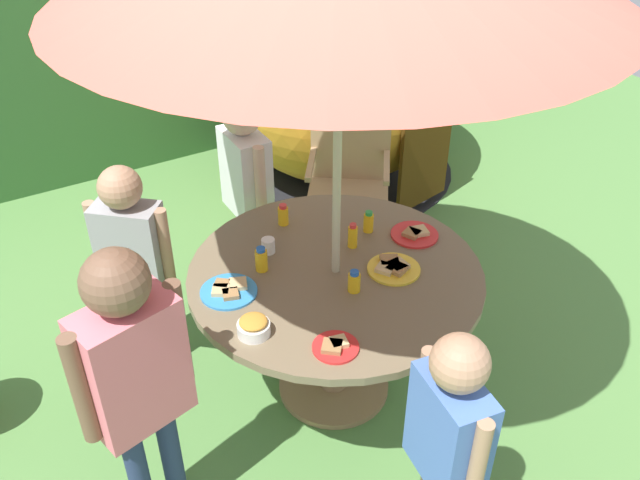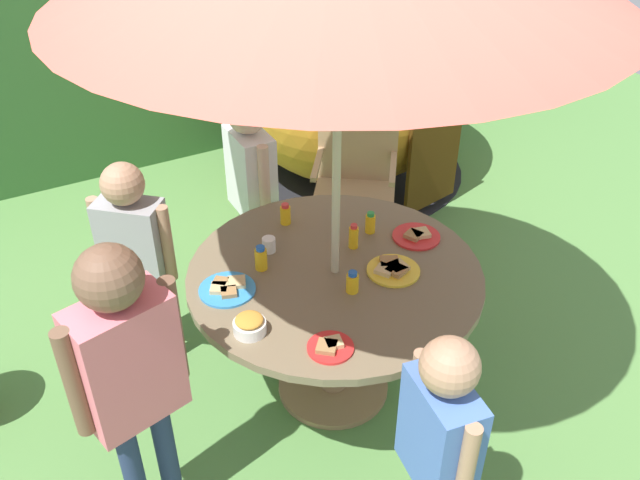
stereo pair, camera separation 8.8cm
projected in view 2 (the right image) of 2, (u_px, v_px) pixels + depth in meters
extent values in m
cube|color=#548442|center=(333.00, 388.00, 3.52)|extent=(10.00, 10.00, 0.02)
cube|color=#33602D|center=(135.00, 50.00, 5.31)|extent=(9.00, 0.70, 1.65)
cylinder|color=#93704C|center=(333.00, 385.00, 3.50)|extent=(0.56, 0.56, 0.03)
cylinder|color=#93704C|center=(334.00, 336.00, 3.31)|extent=(0.14, 0.14, 0.72)
cylinder|color=#75664C|center=(335.00, 274.00, 3.09)|extent=(1.35, 1.35, 0.04)
cylinder|color=#B7AD8C|center=(336.00, 193.00, 2.85)|extent=(0.04, 0.04, 2.33)
cylinder|color=tan|center=(314.00, 241.00, 4.23)|extent=(0.04, 0.04, 0.43)
cylinder|color=tan|center=(388.00, 246.00, 4.18)|extent=(0.04, 0.04, 0.43)
cylinder|color=tan|center=(321.00, 208.00, 4.55)|extent=(0.04, 0.04, 0.43)
cylinder|color=tan|center=(390.00, 213.00, 4.50)|extent=(0.04, 0.04, 0.43)
cube|color=tan|center=(354.00, 196.00, 4.23)|extent=(0.66, 0.64, 0.04)
cube|color=tan|center=(358.00, 139.00, 4.23)|extent=(0.43, 0.32, 0.55)
cube|color=tan|center=(318.00, 163.00, 4.13)|extent=(0.28, 0.37, 0.03)
cube|color=tan|center=(393.00, 167.00, 4.09)|extent=(0.28, 0.37, 0.03)
ellipsoid|color=orange|center=(348.00, 74.00, 5.00)|extent=(2.12, 2.13, 1.57)
cylinder|color=black|center=(345.00, 167.00, 5.44)|extent=(2.18, 2.18, 0.01)
cube|color=#4B310D|center=(433.00, 159.00, 4.65)|extent=(0.50, 0.13, 0.71)
cylinder|color=navy|center=(251.00, 243.00, 4.09)|extent=(0.08, 0.08, 0.57)
cylinder|color=navy|center=(261.00, 255.00, 3.99)|extent=(0.08, 0.08, 0.57)
cube|color=white|center=(251.00, 172.00, 3.74)|extent=(0.18, 0.33, 0.48)
cylinder|color=#D8B293|center=(238.00, 154.00, 3.86)|extent=(0.06, 0.06, 0.43)
cylinder|color=#D8B293|center=(264.00, 183.00, 3.60)|extent=(0.06, 0.06, 0.43)
sphere|color=#D8B293|center=(247.00, 114.00, 3.55)|extent=(0.21, 0.21, 0.21)
cylinder|color=navy|center=(137.00, 319.00, 3.55)|extent=(0.07, 0.07, 0.53)
cylinder|color=navy|center=(160.00, 322.00, 3.53)|extent=(0.07, 0.07, 0.53)
cube|color=#99999E|center=(134.00, 243.00, 3.26)|extent=(0.34, 0.33, 0.45)
cylinder|color=tan|center=(99.00, 235.00, 3.28)|extent=(0.06, 0.06, 0.41)
cylinder|color=tan|center=(167.00, 244.00, 3.21)|extent=(0.06, 0.06, 0.41)
sphere|color=tan|center=(122.00, 184.00, 3.07)|extent=(0.20, 0.20, 0.20)
cylinder|color=navy|center=(134.00, 473.00, 2.72)|extent=(0.08, 0.08, 0.62)
cylinder|color=navy|center=(166.00, 452.00, 2.81)|extent=(0.08, 0.08, 0.62)
cube|color=#EA727F|center=(127.00, 361.00, 2.44)|extent=(0.39, 0.28, 0.52)
cylinder|color=brown|center=(74.00, 384.00, 2.31)|extent=(0.07, 0.07, 0.47)
cylinder|color=brown|center=(174.00, 330.00, 2.53)|extent=(0.07, 0.07, 0.47)
sphere|color=brown|center=(109.00, 278.00, 2.22)|extent=(0.23, 0.23, 0.23)
cube|color=#4C72C6|center=(440.00, 434.00, 2.33)|extent=(0.21, 0.33, 0.45)
cylinder|color=tan|center=(466.00, 470.00, 2.19)|extent=(0.06, 0.06, 0.40)
cylinder|color=tan|center=(417.00, 394.00, 2.45)|extent=(0.06, 0.06, 0.40)
sphere|color=tan|center=(450.00, 367.00, 2.15)|extent=(0.20, 0.20, 0.20)
cylinder|color=white|center=(250.00, 327.00, 2.73)|extent=(0.14, 0.14, 0.05)
ellipsoid|color=gold|center=(249.00, 320.00, 2.71)|extent=(0.11, 0.11, 0.03)
cylinder|color=yellow|center=(393.00, 271.00, 3.07)|extent=(0.24, 0.24, 0.01)
cube|color=tan|center=(398.00, 267.00, 3.07)|extent=(0.09, 0.09, 0.02)
cube|color=#9E7547|center=(389.00, 262.00, 3.10)|extent=(0.11, 0.11, 0.02)
cube|color=tan|center=(385.00, 270.00, 3.05)|extent=(0.11, 0.11, 0.02)
cube|color=#9E7547|center=(397.00, 270.00, 3.05)|extent=(0.11, 0.11, 0.02)
cylinder|color=red|center=(330.00, 348.00, 2.66)|extent=(0.19, 0.19, 0.01)
cube|color=tan|center=(334.00, 342.00, 2.67)|extent=(0.08, 0.08, 0.02)
cube|color=#9E7547|center=(327.00, 347.00, 2.65)|extent=(0.11, 0.11, 0.02)
cylinder|color=red|center=(416.00, 236.00, 3.30)|extent=(0.23, 0.23, 0.01)
cube|color=tan|center=(421.00, 233.00, 3.30)|extent=(0.09, 0.09, 0.02)
cube|color=#9E7547|center=(414.00, 235.00, 3.28)|extent=(0.10, 0.10, 0.02)
cylinder|color=#338CD8|center=(227.00, 290.00, 2.96)|extent=(0.25, 0.25, 0.01)
cube|color=tan|center=(237.00, 282.00, 2.98)|extent=(0.10, 0.10, 0.02)
cube|color=#9E7547|center=(221.00, 282.00, 2.98)|extent=(0.09, 0.09, 0.02)
cube|color=tan|center=(219.00, 288.00, 2.95)|extent=(0.10, 0.10, 0.02)
cube|color=#9E7547|center=(229.00, 292.00, 2.92)|extent=(0.08, 0.08, 0.02)
cylinder|color=yellow|center=(370.00, 224.00, 3.32)|extent=(0.05, 0.05, 0.09)
cylinder|color=green|center=(371.00, 214.00, 3.29)|extent=(0.04, 0.04, 0.02)
cylinder|color=yellow|center=(352.00, 283.00, 2.94)|extent=(0.06, 0.06, 0.09)
cylinder|color=blue|center=(353.00, 274.00, 2.91)|extent=(0.04, 0.04, 0.02)
cylinder|color=yellow|center=(261.00, 259.00, 3.07)|extent=(0.06, 0.06, 0.10)
cylinder|color=blue|center=(260.00, 248.00, 3.04)|extent=(0.04, 0.04, 0.02)
cylinder|color=yellow|center=(354.00, 238.00, 3.21)|extent=(0.05, 0.05, 0.11)
cylinder|color=red|center=(354.00, 226.00, 3.17)|extent=(0.03, 0.03, 0.02)
cylinder|color=yellow|center=(285.00, 215.00, 3.38)|extent=(0.05, 0.05, 0.09)
cylinder|color=red|center=(285.00, 206.00, 3.35)|extent=(0.04, 0.04, 0.02)
cylinder|color=white|center=(269.00, 245.00, 3.19)|extent=(0.06, 0.06, 0.07)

